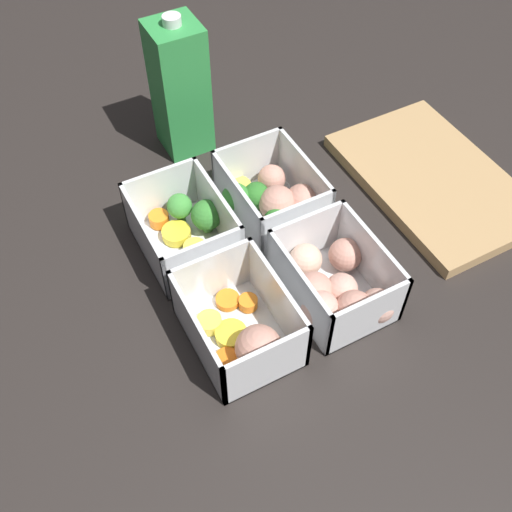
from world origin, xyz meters
name	(u,v)px	position (x,y,z in m)	size (l,w,h in m)	color
ground_plane	(256,269)	(0.00, 0.00, 0.00)	(4.00, 4.00, 0.00)	#282321
container_near_left	(189,231)	(-0.07, -0.06, 0.03)	(0.14, 0.11, 0.08)	white
container_near_right	(243,331)	(0.09, -0.06, 0.03)	(0.14, 0.10, 0.08)	white
container_far_left	(275,200)	(-0.07, 0.06, 0.03)	(0.15, 0.12, 0.08)	white
container_far_right	(335,286)	(0.08, 0.06, 0.03)	(0.15, 0.12, 0.08)	white
juice_carton	(180,89)	(-0.26, 0.02, 0.10)	(0.07, 0.07, 0.20)	green
cutting_board	(433,180)	(-0.02, 0.29, 0.01)	(0.28, 0.18, 0.02)	tan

